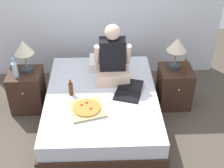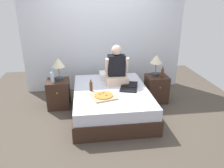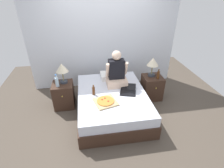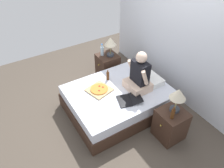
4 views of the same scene
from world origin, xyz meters
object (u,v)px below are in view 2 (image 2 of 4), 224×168
object	(u,v)px
lamp_on_left_nightstand	(58,64)
person_seated	(117,70)
bed	(111,101)
beer_bottle_on_bed	(91,86)
nightstand_left	(59,94)
nightstand_right	(156,88)
water_bottle	(52,77)
beer_bottle	(162,73)
lamp_on_right_nightstand	(156,60)
pizza_box	(103,96)
laptop	(129,88)

from	to	relation	value
lamp_on_left_nightstand	person_seated	xyz separation A→B (m)	(1.15, -0.09, -0.13)
bed	beer_bottle_on_bed	world-z (taller)	beer_bottle_on_bed
beer_bottle_on_bed	nightstand_left	bearing A→B (deg)	149.57
nightstand_right	person_seated	world-z (taller)	person_seated
water_bottle	person_seated	bearing A→B (deg)	2.27
nightstand_left	beer_bottle	world-z (taller)	beer_bottle
nightstand_right	beer_bottle	xyz separation A→B (m)	(0.07, -0.10, 0.38)
nightstand_right	beer_bottle_on_bed	world-z (taller)	beer_bottle_on_bed
nightstand_left	lamp_on_right_nightstand	size ratio (longest dim) A/B	1.27
pizza_box	laptop	bearing A→B (deg)	30.04
person_seated	laptop	bearing A→B (deg)	-62.69
water_bottle	beer_bottle_on_bed	xyz separation A→B (m)	(0.74, -0.29, -0.11)
beer_bottle	pizza_box	xyz separation A→B (m)	(-1.28, -0.60, -0.17)
bed	beer_bottle_on_bed	distance (m)	0.51
nightstand_left	pizza_box	size ratio (longest dim) A/B	1.17
water_bottle	nightstand_left	bearing A→B (deg)	48.35
person_seated	pizza_box	xyz separation A→B (m)	(-0.33, -0.66, -0.27)
nightstand_left	beer_bottle_on_bed	distance (m)	0.81
beer_bottle	laptop	size ratio (longest dim) A/B	0.47
nightstand_right	laptop	size ratio (longest dim) A/B	1.17
beer_bottle	pizza_box	size ratio (longest dim) A/B	0.47
water_bottle	beer_bottle	bearing A→B (deg)	-0.26
lamp_on_right_nightstand	person_seated	bearing A→B (deg)	-173.98
nightstand_left	laptop	bearing A→B (deg)	-16.12
bed	lamp_on_left_nightstand	xyz separation A→B (m)	(-1.00, 0.44, 0.66)
pizza_box	beer_bottle_on_bed	size ratio (longest dim) A/B	2.23
water_bottle	person_seated	world-z (taller)	person_seated
water_bottle	laptop	bearing A→B (deg)	-11.93
person_seated	bed	bearing A→B (deg)	-114.14
water_bottle	lamp_on_right_nightstand	size ratio (longest dim) A/B	0.61
bed	lamp_on_left_nightstand	bearing A→B (deg)	156.37
nightstand_right	pizza_box	distance (m)	1.41
beer_bottle	person_seated	distance (m)	0.96
nightstand_right	lamp_on_right_nightstand	bearing A→B (deg)	120.93
lamp_on_right_nightstand	pizza_box	world-z (taller)	lamp_on_right_nightstand
water_bottle	nightstand_right	world-z (taller)	water_bottle
person_seated	beer_bottle	bearing A→B (deg)	-3.63
lamp_on_right_nightstand	person_seated	distance (m)	0.87
nightstand_right	pizza_box	size ratio (longest dim) A/B	1.17
pizza_box	bed	bearing A→B (deg)	60.40
lamp_on_right_nightstand	beer_bottle	size ratio (longest dim) A/B	1.96
nightstand_left	pizza_box	xyz separation A→B (m)	(0.86, -0.70, 0.21)
lamp_on_left_nightstand	lamp_on_right_nightstand	xyz separation A→B (m)	(2.00, 0.00, 0.00)
lamp_on_right_nightstand	pizza_box	xyz separation A→B (m)	(-1.18, -0.75, -0.40)
lamp_on_left_nightstand	laptop	xyz separation A→B (m)	(1.33, -0.45, -0.40)
lamp_on_left_nightstand	laptop	distance (m)	1.46
nightstand_left	nightstand_right	bearing A→B (deg)	0.00
laptop	nightstand_right	bearing A→B (deg)	29.73
lamp_on_left_nightstand	bed	bearing A→B (deg)	-23.63
beer_bottle	pizza_box	world-z (taller)	beer_bottle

